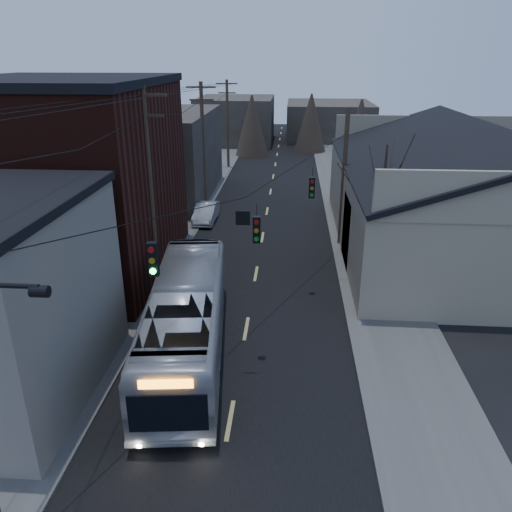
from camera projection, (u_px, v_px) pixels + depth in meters
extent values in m
cube|color=black|center=(266.00, 219.00, 36.91)|extent=(9.00, 110.00, 0.02)
cube|color=#474744|center=(179.00, 216.00, 37.33)|extent=(4.00, 110.00, 0.12)
cube|color=#474744|center=(354.00, 220.00, 36.46)|extent=(4.00, 110.00, 0.12)
cube|color=black|center=(68.00, 182.00, 26.46)|extent=(10.00, 12.00, 10.00)
cube|color=#322D28|center=(157.00, 155.00, 41.79)|extent=(9.00, 14.00, 7.00)
cube|color=gray|center=(474.00, 210.00, 30.49)|extent=(16.00, 20.00, 5.00)
cube|color=black|center=(414.00, 146.00, 29.34)|extent=(8.16, 20.60, 2.86)
cube|color=#322D28|center=(236.00, 120.00, 68.57)|extent=(10.00, 12.00, 6.00)
cube|color=#322D28|center=(329.00, 120.00, 72.52)|extent=(12.00, 14.00, 5.00)
cone|color=black|center=(381.00, 214.00, 25.89)|extent=(0.40, 0.40, 7.20)
cylinder|color=#382B1E|center=(151.00, 194.00, 24.28)|extent=(0.28, 0.28, 10.00)
cube|color=#382B1E|center=(143.00, 95.00, 22.56)|extent=(2.20, 0.12, 0.12)
cylinder|color=#382B1E|center=(203.00, 147.00, 38.25)|extent=(0.28, 0.28, 9.50)
cube|color=#382B1E|center=(201.00, 87.00, 36.62)|extent=(2.20, 0.12, 0.12)
cylinder|color=#382B1E|center=(228.00, 125.00, 52.22)|extent=(0.28, 0.28, 9.00)
cube|color=#382B1E|center=(227.00, 84.00, 50.68)|extent=(2.20, 0.12, 0.12)
cylinder|color=#382B1E|center=(344.00, 179.00, 30.37)|extent=(0.28, 0.28, 8.50)
cube|color=black|center=(153.00, 259.00, 14.01)|extent=(0.28, 0.20, 1.00)
cube|color=black|center=(257.00, 230.00, 18.22)|extent=(0.28, 0.20, 1.00)
cube|color=black|center=(312.00, 188.00, 23.59)|extent=(0.28, 0.20, 1.00)
imported|color=#A0A4AB|center=(187.00, 319.00, 19.70)|extent=(3.91, 11.73, 3.20)
imported|color=#999BA0|center=(206.00, 213.00, 36.15)|extent=(1.46, 4.10, 1.35)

